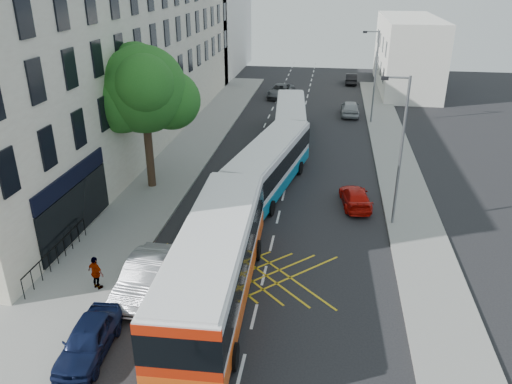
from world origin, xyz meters
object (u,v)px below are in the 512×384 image
at_px(lamp_far, 374,73).
at_px(distant_car_silver, 350,108).
at_px(bus_mid, 270,165).
at_px(distant_car_grey, 280,91).
at_px(distant_car_dark, 351,79).
at_px(bus_far, 290,119).
at_px(bus_near, 215,262).
at_px(parked_car_blue, 88,339).
at_px(red_hatchback, 355,197).
at_px(pedestrian_far, 96,273).
at_px(street_tree, 143,90).
at_px(parked_car_silver, 146,276).
at_px(lamp_near, 400,145).

relative_size(lamp_far, distant_car_silver, 1.90).
bearing_deg(bus_mid, distant_car_grey, 104.65).
bearing_deg(distant_car_dark, bus_far, 77.06).
height_order(bus_far, distant_car_grey, bus_far).
relative_size(bus_near, distant_car_silver, 2.87).
height_order(lamp_far, parked_car_blue, lamp_far).
relative_size(parked_car_blue, red_hatchback, 0.98).
bearing_deg(bus_mid, distant_car_silver, 83.85).
bearing_deg(pedestrian_far, street_tree, -56.93).
relative_size(parked_car_blue, pedestrian_far, 2.42).
bearing_deg(bus_near, bus_far, 85.23).
relative_size(bus_far, parked_car_silver, 2.23).
relative_size(bus_near, parked_car_blue, 3.23).
xyz_separation_m(street_tree, parked_car_blue, (2.91, -14.95, -5.65)).
height_order(bus_far, red_hatchback, bus_far).
bearing_deg(bus_near, street_tree, 119.68).
xyz_separation_m(lamp_far, distant_car_silver, (-1.74, 2.59, -3.90)).
bearing_deg(parked_car_blue, street_tree, 97.60).
bearing_deg(lamp_near, distant_car_grey, 107.49).
xyz_separation_m(parked_car_silver, distant_car_dark, (9.81, 45.27, -0.13)).
relative_size(parked_car_silver, red_hatchback, 1.21).
distance_m(street_tree, red_hatchback, 14.10).
distance_m(bus_near, bus_mid, 11.97).
bearing_deg(parked_car_blue, distant_car_grey, 82.89).
distance_m(street_tree, distant_car_grey, 27.22).
bearing_deg(bus_far, distant_car_silver, 51.14).
relative_size(parked_car_silver, distant_car_silver, 1.10).
distance_m(parked_car_silver, red_hatchback, 13.70).
height_order(parked_car_silver, distant_car_silver, parked_car_silver).
xyz_separation_m(lamp_far, distant_car_dark, (-1.29, 17.33, -3.98)).
xyz_separation_m(bus_near, bus_far, (1.13, 22.97, -0.27)).
bearing_deg(distant_car_silver, parked_car_blue, 73.32).
height_order(lamp_far, pedestrian_far, lamp_far).
height_order(bus_mid, distant_car_silver, bus_mid).
height_order(lamp_near, parked_car_blue, lamp_near).
height_order(lamp_far, bus_far, lamp_far).
height_order(street_tree, parked_car_blue, street_tree).
xyz_separation_m(bus_mid, parked_car_blue, (-4.59, -15.97, -0.98)).
distance_m(bus_near, parked_car_blue, 5.66).
height_order(lamp_far, bus_mid, lamp_far).
bearing_deg(street_tree, distant_car_silver, 56.55).
bearing_deg(red_hatchback, distant_car_silver, -97.58).
height_order(lamp_near, bus_far, lamp_near).
relative_size(lamp_near, lamp_far, 1.00).
bearing_deg(parked_car_blue, bus_far, 76.19).
bearing_deg(lamp_near, parked_car_silver, -144.40).
distance_m(bus_near, bus_far, 23.00).
relative_size(street_tree, distant_car_grey, 1.76).
bearing_deg(bus_mid, red_hatchback, -8.57).
relative_size(red_hatchback, distant_car_grey, 0.77).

